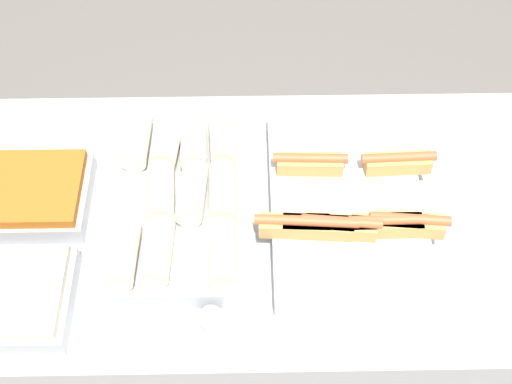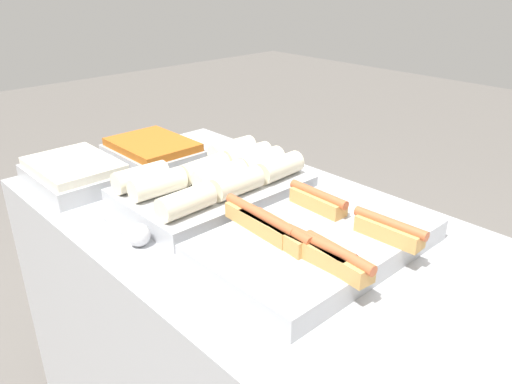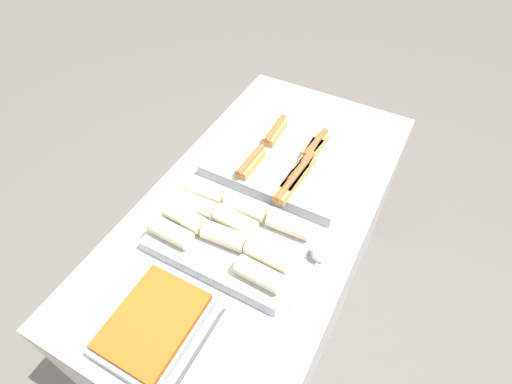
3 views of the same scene
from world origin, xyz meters
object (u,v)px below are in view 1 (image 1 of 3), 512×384
(tray_side_back, at_px, (22,195))
(serving_spoon_near, at_px, (205,319))
(tray_hotdogs, at_px, (347,206))
(tray_wraps, at_px, (179,200))

(tray_side_back, xyz_separation_m, serving_spoon_near, (0.42, -0.31, -0.01))
(tray_hotdogs, relative_size, tray_side_back, 1.78)
(serving_spoon_near, bearing_deg, tray_wraps, 102.49)
(tray_wraps, height_order, serving_spoon_near, tray_wraps)
(tray_wraps, height_order, tray_side_back, tray_wraps)
(tray_hotdogs, height_order, tray_wraps, tray_wraps)
(tray_hotdogs, height_order, serving_spoon_near, tray_hotdogs)
(tray_hotdogs, bearing_deg, tray_side_back, 176.73)
(tray_side_back, bearing_deg, tray_hotdogs, -3.27)
(tray_hotdogs, relative_size, serving_spoon_near, 2.24)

